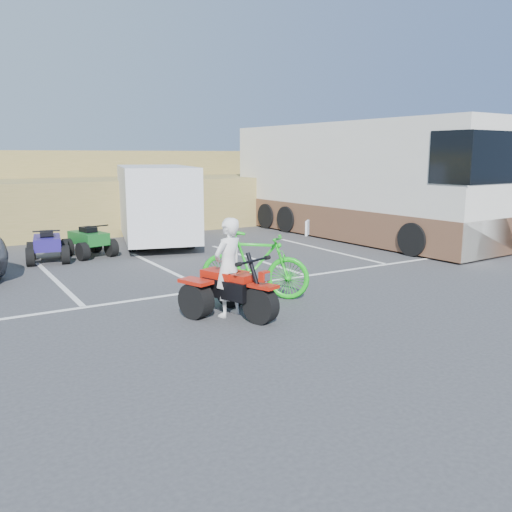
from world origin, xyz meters
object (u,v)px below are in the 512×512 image
rider (228,267)px  quad_atv_blue (49,262)px  cargo_trailer (156,202)px  rv_motorhome (355,189)px  quad_atv_green (90,256)px  red_trike_atv (235,317)px  green_dirt_bike (254,265)px

rider → quad_atv_blue: bearing=-94.8°
cargo_trailer → quad_atv_blue: (-3.78, -1.56, -1.39)m
rv_motorhome → quad_atv_green: size_ratio=7.52×
rv_motorhome → red_trike_atv: bearing=-145.8°
green_dirt_bike → red_trike_atv: bearing=179.3°
rider → quad_atv_green: bearing=-104.4°
cargo_trailer → red_trike_atv: bearing=-87.2°
cargo_trailer → rv_motorhome: 7.07m
cargo_trailer → quad_atv_green: 3.21m
green_dirt_bike → cargo_trailer: 7.87m
green_dirt_bike → quad_atv_blue: size_ratio=1.56×
red_trike_atv → green_dirt_bike: size_ratio=0.77×
cargo_trailer → rv_motorhome: (6.68, -2.30, 0.33)m
green_dirt_bike → quad_atv_green: (-1.74, 6.49, -0.69)m
quad_atv_blue → red_trike_atv: bearing=-64.8°
cargo_trailer → quad_atv_blue: size_ratio=3.97×
quad_atv_green → cargo_trailer: bearing=14.1°
red_trike_atv → quad_atv_blue: size_ratio=1.20×
red_trike_atv → rv_motorhome: size_ratio=0.16×
green_dirt_bike → rv_motorhome: 9.38m
cargo_trailer → quad_atv_green: cargo_trailer is taller
quad_atv_blue → green_dirt_bike: bearing=-54.4°
red_trike_atv → quad_atv_blue: 7.48m
red_trike_atv → rider: 0.92m
green_dirt_bike → cargo_trailer: size_ratio=0.39×
red_trike_atv → quad_atv_green: size_ratio=1.19×
red_trike_atv → rider: rider is taller
cargo_trailer → quad_atv_green: size_ratio=3.96×
red_trike_atv → quad_atv_green: red_trike_atv is taller
red_trike_atv → quad_atv_green: bearing=75.9°
rv_motorhome → quad_atv_green: rv_motorhome is taller
quad_atv_green → quad_atv_blue: bearing=179.6°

